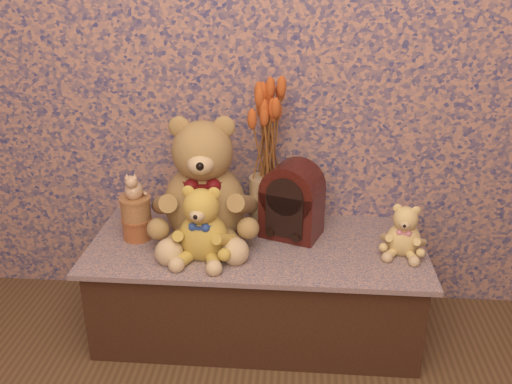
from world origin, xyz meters
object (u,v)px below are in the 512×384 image
Objects in this scene: teddy_medium at (203,219)px; cat_figurine at (133,184)px; teddy_large at (204,173)px; teddy_small at (405,227)px; ceramic_vase at (266,203)px; biscuit_tin_lower at (137,228)px; cathedral_radio at (292,200)px.

cat_figurine is at bearing 162.58° from teddy_medium.
teddy_large is 0.20m from teddy_medium.
teddy_small is 0.56m from ceramic_vase.
biscuit_tin_lower is (-0.27, -0.05, -0.22)m from teddy_large.
teddy_large is at bearing -154.97° from cathedral_radio.
teddy_medium reaches higher than ceramic_vase.
cathedral_radio reaches higher than biscuit_tin_lower.
teddy_medium is 0.38m from cathedral_radio.
teddy_large is at bearing 10.11° from biscuit_tin_lower.
ceramic_vase reaches higher than teddy_small.
teddy_large is 4.65× the size of cat_figurine.
teddy_large reaches higher than teddy_small.
teddy_medium is at bearing -130.60° from ceramic_vase.
teddy_large is 0.78m from teddy_small.
cathedral_radio is 0.13m from ceramic_vase.
ceramic_vase is 1.96× the size of cat_figurine.
biscuit_tin_lower is (-0.50, -0.13, -0.07)m from ceramic_vase.
cathedral_radio is (-0.42, 0.11, 0.05)m from teddy_small.
biscuit_tin_lower is at bearing -169.08° from teddy_small.
teddy_large is at bearing 101.77° from teddy_medium.
cathedral_radio is 1.37× the size of ceramic_vase.
ceramic_vase is (0.21, 0.25, -0.04)m from teddy_medium.
biscuit_tin_lower is at bearing 0.00° from cat_figurine.
biscuit_tin_lower is at bearing 162.58° from teddy_medium.
teddy_medium is at bearing -128.70° from cathedral_radio.
teddy_medium is 1.36× the size of ceramic_vase.
teddy_large is at bearing -160.23° from ceramic_vase.
ceramic_vase is at bearing 175.40° from teddy_small.
teddy_medium is 0.32m from cat_figurine.
teddy_medium is 0.99× the size of cathedral_radio.
teddy_medium is at bearing -89.06° from teddy_large.
ceramic_vase is 0.52m from biscuit_tin_lower.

